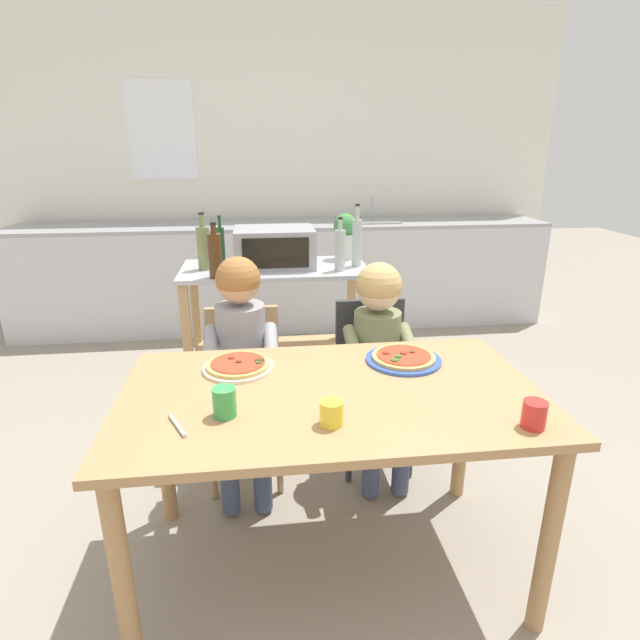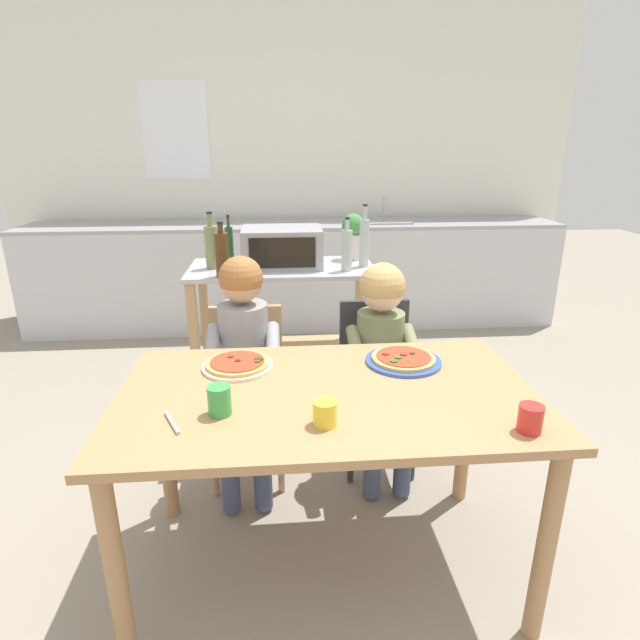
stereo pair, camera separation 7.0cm
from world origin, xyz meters
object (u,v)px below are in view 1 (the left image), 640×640
at_px(bottle_brown_beer, 357,241).
at_px(potted_herb_plant, 345,234).
at_px(serving_spoon, 177,425).
at_px(pizza_plate_cream, 238,366).
at_px(drinking_cup_red, 534,414).
at_px(dining_chair_right, 372,371).
at_px(child_in_grey_shirt, 241,350).
at_px(pizza_plate_blue_rimmed, 403,358).
at_px(bottle_dark_olive_oil, 215,255).
at_px(dining_chair_left, 244,382).
at_px(drinking_cup_yellow, 331,413).
at_px(dining_table, 331,417).
at_px(toaster_oven, 275,247).
at_px(bottle_tall_green_wine, 340,249).
at_px(bottle_clear_vinegar, 204,247).
at_px(kitchen_island_cart, 276,312).
at_px(bottle_squat_spirits, 221,243).
at_px(child_in_olive_shirt, 380,342).
at_px(drinking_cup_green, 224,402).

relative_size(bottle_brown_beer, potted_herb_plant, 1.28).
bearing_deg(serving_spoon, potted_herb_plant, 65.74).
distance_m(pizza_plate_cream, drinking_cup_red, 1.02).
distance_m(dining_chair_right, serving_spoon, 1.22).
distance_m(child_in_grey_shirt, pizza_plate_blue_rimmed, 0.72).
relative_size(bottle_dark_olive_oil, drinking_cup_red, 3.65).
distance_m(dining_chair_left, serving_spoon, 0.90).
bearing_deg(drinking_cup_red, bottle_brown_beer, 96.84).
relative_size(dining_chair_left, drinking_cup_yellow, 10.58).
distance_m(pizza_plate_blue_rimmed, drinking_cup_red, 0.57).
relative_size(dining_table, pizza_plate_cream, 5.38).
relative_size(toaster_oven, bottle_tall_green_wine, 1.52).
bearing_deg(child_in_grey_shirt, pizza_plate_blue_rimmed, -28.44).
bearing_deg(pizza_plate_blue_rimmed, dining_chair_left, 143.97).
distance_m(bottle_clear_vinegar, pizza_plate_blue_rimmed, 1.50).
height_order(kitchen_island_cart, drinking_cup_red, kitchen_island_cart).
distance_m(bottle_tall_green_wine, drinking_cup_red, 1.65).
height_order(toaster_oven, bottle_squat_spirits, bottle_squat_spirits).
height_order(dining_chair_right, drinking_cup_yellow, drinking_cup_yellow).
height_order(potted_herb_plant, child_in_olive_shirt, potted_herb_plant).
bearing_deg(potted_herb_plant, bottle_squat_spirits, 176.66).
bearing_deg(kitchen_island_cart, bottle_dark_olive_oil, -146.07).
bearing_deg(toaster_oven, pizza_plate_cream, -98.59).
height_order(child_in_grey_shirt, child_in_olive_shirt, child_in_grey_shirt).
bearing_deg(bottle_tall_green_wine, pizza_plate_blue_rimmed, -86.19).
height_order(dining_table, dining_chair_right, dining_chair_right).
bearing_deg(pizza_plate_blue_rimmed, bottle_brown_beer, 87.94).
bearing_deg(child_in_olive_shirt, serving_spoon, -136.14).
height_order(bottle_squat_spirits, drinking_cup_green, bottle_squat_spirits).
xyz_separation_m(kitchen_island_cart, pizza_plate_cream, (-0.19, -1.22, 0.20)).
bearing_deg(bottle_clear_vinegar, bottle_tall_green_wine, -9.24).
distance_m(drinking_cup_green, serving_spoon, 0.15).
xyz_separation_m(toaster_oven, child_in_grey_shirt, (-0.19, -0.91, -0.27)).
height_order(dining_chair_right, pizza_plate_cream, dining_chair_right).
relative_size(drinking_cup_red, drinking_cup_yellow, 1.08).
distance_m(kitchen_island_cart, bottle_dark_olive_oil, 0.57).
distance_m(potted_herb_plant, dining_chair_left, 1.26).
height_order(bottle_tall_green_wine, pizza_plate_cream, bottle_tall_green_wine).
bearing_deg(serving_spoon, bottle_tall_green_wine, 63.88).
bearing_deg(pizza_plate_cream, dining_chair_right, 37.97).
bearing_deg(potted_herb_plant, dining_chair_right, -90.53).
bearing_deg(bottle_brown_beer, dining_chair_left, -132.52).
distance_m(child_in_grey_shirt, serving_spoon, 0.75).
bearing_deg(bottle_clear_vinegar, pizza_plate_cream, -79.69).
xyz_separation_m(bottle_brown_beer, bottle_tall_green_wine, (-0.12, -0.10, -0.03)).
bearing_deg(child_in_grey_shirt, child_in_olive_shirt, 3.69).
height_order(bottle_clear_vinegar, child_in_olive_shirt, bottle_clear_vinegar).
relative_size(dining_chair_left, serving_spoon, 5.79).
distance_m(dining_chair_right, drinking_cup_red, 1.09).
bearing_deg(serving_spoon, bottle_squat_spirits, 89.06).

